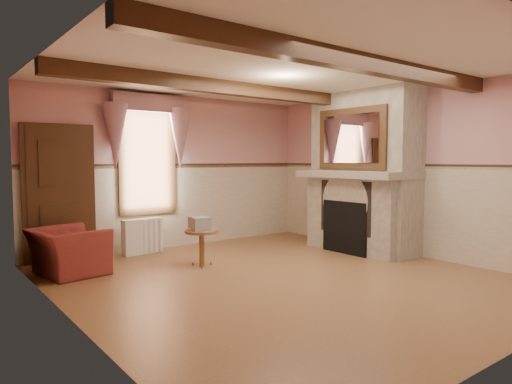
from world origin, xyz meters
TOP-DOWN VIEW (x-y plane):
  - floor at (0.00, 0.00)m, footprint 5.50×6.00m
  - ceiling at (0.00, 0.00)m, footprint 5.50×6.00m
  - wall_back at (0.00, 3.00)m, footprint 5.50×0.02m
  - wall_left at (-2.75, 0.00)m, footprint 0.02×6.00m
  - wall_right at (2.75, 0.00)m, footprint 0.02×6.00m
  - wainscot at (0.00, 0.00)m, footprint 5.50×6.00m
  - chair_rail at (0.00, 0.00)m, footprint 5.50×6.00m
  - firebox at (2.00, 0.60)m, footprint 0.20×0.95m
  - armchair at (-2.25, 1.99)m, footprint 1.01×1.12m
  - side_table at (-0.51, 1.27)m, footprint 0.60×0.60m
  - book_stack at (-0.53, 1.29)m, footprint 0.31×0.36m
  - radiator at (-0.84, 2.70)m, footprint 0.71×0.24m
  - bowl at (2.24, 0.76)m, footprint 0.31×0.31m
  - mantel_clock at (2.24, 1.40)m, footprint 0.14×0.24m
  - oil_lamp at (2.24, 1.13)m, footprint 0.11×0.11m
  - candle_red at (2.24, 0.11)m, footprint 0.06×0.06m
  - jar_yellow at (2.24, 0.06)m, footprint 0.06×0.06m
  - fireplace at (2.42, 0.60)m, footprint 0.85×2.00m
  - mantel at (2.24, 0.60)m, footprint 1.05×2.05m
  - overmantel_mirror at (2.06, 0.60)m, footprint 0.06×1.44m
  - door at (-2.10, 2.94)m, footprint 1.10×0.10m
  - window at (-0.60, 2.97)m, footprint 1.06×0.08m
  - window_drapes at (-0.60, 2.88)m, footprint 1.30×0.14m
  - ceiling_beam_front at (0.00, -1.20)m, footprint 5.50×0.18m
  - ceiling_beam_back at (0.00, 1.20)m, footprint 5.50×0.18m

SIDE VIEW (x-z plane):
  - floor at x=0.00m, z-range -0.01..0.01m
  - side_table at x=-0.51m, z-range 0.00..0.55m
  - radiator at x=-0.84m, z-range 0.00..0.60m
  - armchair at x=-2.25m, z-range 0.00..0.65m
  - firebox at x=2.00m, z-range 0.00..0.90m
  - book_stack at x=-0.53m, z-range 0.55..0.75m
  - wainscot at x=0.00m, z-range 0.00..1.50m
  - door at x=-2.10m, z-range 0.00..2.10m
  - mantel at x=2.24m, z-range 1.30..1.42m
  - wall_back at x=0.00m, z-range 0.00..2.80m
  - wall_left at x=-2.75m, z-range 0.00..2.80m
  - wall_right at x=2.75m, z-range 0.00..2.80m
  - fireplace at x=2.42m, z-range 0.00..2.80m
  - bowl at x=2.24m, z-range 1.42..1.50m
  - jar_yellow at x=2.24m, z-range 1.42..1.54m
  - chair_rail at x=0.00m, z-range 1.46..1.54m
  - candle_red at x=2.24m, z-range 1.42..1.58m
  - mantel_clock at x=2.24m, z-range 1.42..1.62m
  - oil_lamp at x=2.24m, z-range 1.42..1.70m
  - window at x=-0.60m, z-range 0.64..2.66m
  - overmantel_mirror at x=2.06m, z-range 1.45..2.49m
  - window_drapes at x=-0.60m, z-range 1.55..2.95m
  - ceiling_beam_front at x=0.00m, z-range 2.60..2.80m
  - ceiling_beam_back at x=0.00m, z-range 2.60..2.80m
  - ceiling at x=0.00m, z-range 2.79..2.80m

